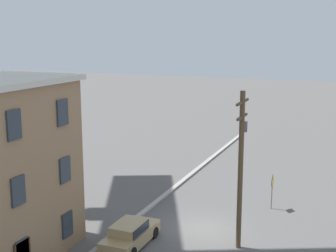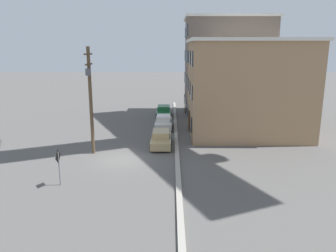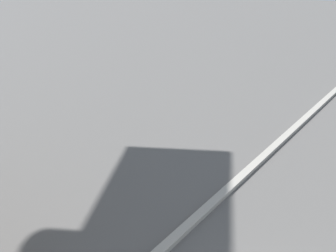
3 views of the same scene
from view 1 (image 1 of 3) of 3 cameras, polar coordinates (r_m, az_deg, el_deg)
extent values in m
plane|color=#565451|center=(29.82, 4.31, -12.34)|extent=(200.00, 200.00, 0.00)
cube|color=#9E998E|center=(31.37, -3.66, -10.95)|extent=(56.00, 0.36, 0.16)
cube|color=#2D3842|center=(23.04, -17.78, -7.54)|extent=(0.90, 0.10, 1.40)
cube|color=#2D3842|center=(22.26, -18.26, 0.12)|extent=(0.90, 0.10, 1.40)
cube|color=#2D3842|center=(26.86, -12.16, -11.67)|extent=(0.90, 0.10, 1.40)
cube|color=#2D3842|center=(25.83, -12.44, -5.24)|extent=(0.90, 0.10, 1.40)
cube|color=#2D3842|center=(25.14, -12.74, 1.62)|extent=(0.90, 0.10, 1.40)
cube|color=tan|center=(27.46, -4.58, -13.28)|extent=(4.40, 1.80, 0.70)
cube|color=tan|center=(27.04, -4.79, -12.23)|extent=(2.20, 1.51, 0.55)
cube|color=#1E232D|center=(27.04, -4.79, -12.23)|extent=(2.02, 1.58, 0.48)
cylinder|color=black|center=(29.07, -4.76, -12.27)|extent=(0.66, 0.22, 0.66)
cylinder|color=black|center=(28.39, -1.63, -12.84)|extent=(0.66, 0.22, 0.66)
cylinder|color=black|center=(26.77, -7.71, -14.49)|extent=(0.66, 0.22, 0.66)
cylinder|color=slate|center=(33.22, 12.53, -7.96)|extent=(0.08, 0.08, 2.29)
cube|color=yellow|center=(32.95, 12.64, -6.61)|extent=(0.92, 0.03, 0.92)
cube|color=black|center=(32.96, 12.63, -6.61)|extent=(0.99, 0.02, 0.99)
cylinder|color=brown|center=(26.02, 8.82, -5.53)|extent=(0.28, 0.28, 8.91)
cube|color=brown|center=(25.20, 9.08, 2.90)|extent=(2.40, 0.12, 0.12)
cube|color=brown|center=(25.32, 9.02, 1.11)|extent=(2.00, 0.12, 0.12)
cylinder|color=#515156|center=(25.77, 9.17, -0.08)|extent=(0.44, 0.44, 0.55)
camera|label=2|loc=(52.59, 8.97, 7.62)|focal=35.00mm
camera|label=3|loc=(18.47, 2.00, 0.33)|focal=50.00mm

